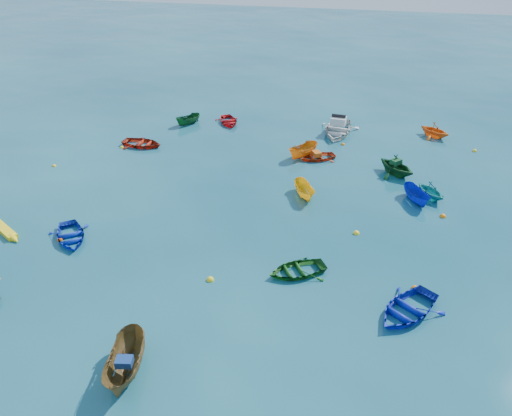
% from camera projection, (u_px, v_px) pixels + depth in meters
% --- Properties ---
extents(ground, '(160.00, 160.00, 0.00)m').
position_uv_depth(ground, '(236.00, 262.00, 26.27)').
color(ground, '#0A3B4F').
rests_on(ground, ground).
extents(dinghy_blue_sw, '(3.71, 3.88, 0.66)m').
position_uv_depth(dinghy_blue_sw, '(71.00, 239.00, 28.09)').
color(dinghy_blue_sw, '#0E2CAF').
rests_on(dinghy_blue_sw, ground).
extents(sampan_brown_mid, '(1.93, 3.67, 1.35)m').
position_uv_depth(sampan_brown_mid, '(128.00, 373.00, 19.96)').
color(sampan_brown_mid, brown).
rests_on(sampan_brown_mid, ground).
extents(dinghy_blue_se, '(4.22, 4.47, 0.75)m').
position_uv_depth(dinghy_blue_se, '(406.00, 313.00, 22.93)').
color(dinghy_blue_se, '#0E23B0').
rests_on(dinghy_blue_se, ground).
extents(sampan_yellow_mid, '(2.02, 2.80, 1.02)m').
position_uv_depth(sampan_yellow_mid, '(304.00, 196.00, 32.29)').
color(sampan_yellow_mid, yellow).
rests_on(sampan_yellow_mid, ground).
extents(dinghy_green_e, '(3.70, 3.40, 0.63)m').
position_uv_depth(dinghy_green_e, '(297.00, 273.00, 25.47)').
color(dinghy_green_e, '#135216').
rests_on(dinghy_green_e, ground).
extents(dinghy_cyan_se, '(2.95, 3.01, 1.20)m').
position_uv_depth(dinghy_cyan_se, '(429.00, 198.00, 32.16)').
color(dinghy_cyan_se, teal).
rests_on(dinghy_cyan_se, ground).
extents(dinghy_red_nw, '(3.39, 2.56, 0.67)m').
position_uv_depth(dinghy_red_nw, '(142.00, 146.00, 39.20)').
color(dinghy_red_nw, '#9C1F0D').
rests_on(dinghy_red_nw, ground).
extents(sampan_orange_n, '(2.51, 2.98, 1.11)m').
position_uv_depth(sampan_orange_n, '(303.00, 157.00, 37.47)').
color(sampan_orange_n, orange).
rests_on(sampan_orange_n, ground).
extents(dinghy_green_n, '(3.85, 3.83, 1.54)m').
position_uv_depth(dinghy_green_n, '(395.00, 174.00, 34.98)').
color(dinghy_green_n, '#0F431C').
rests_on(dinghy_green_n, ground).
extents(dinghy_red_ne, '(3.28, 3.00, 0.56)m').
position_uv_depth(dinghy_red_ne, '(318.00, 159.00, 37.13)').
color(dinghy_red_ne, '#BA320F').
rests_on(dinghy_red_ne, ground).
extents(sampan_blue_far, '(2.03, 2.80, 1.02)m').
position_uv_depth(sampan_blue_far, '(415.00, 201.00, 31.73)').
color(sampan_blue_far, '#0E22B2').
rests_on(sampan_blue_far, ground).
extents(dinghy_red_far, '(3.18, 3.53, 0.60)m').
position_uv_depth(dinghy_red_far, '(229.00, 123.00, 43.35)').
color(dinghy_red_far, red).
rests_on(dinghy_red_far, ground).
extents(dinghy_orange_far, '(3.35, 3.28, 1.34)m').
position_uv_depth(dinghy_orange_far, '(433.00, 137.00, 40.79)').
color(dinghy_orange_far, orange).
rests_on(dinghy_orange_far, ground).
extents(sampan_green_far, '(2.16, 2.52, 0.94)m').
position_uv_depth(sampan_green_far, '(189.00, 124.00, 43.16)').
color(sampan_green_far, '#124D21').
rests_on(sampan_green_far, ground).
extents(kayak_yellow, '(3.41, 2.33, 0.36)m').
position_uv_depth(kayak_yellow, '(3.00, 230.00, 28.88)').
color(kayak_yellow, yellow).
rests_on(kayak_yellow, ground).
extents(motorboat_white, '(3.69, 4.86, 1.55)m').
position_uv_depth(motorboat_white, '(337.00, 133.00, 41.40)').
color(motorboat_white, silver).
rests_on(motorboat_white, ground).
extents(tarp_blue_a, '(0.72, 0.60, 0.31)m').
position_uv_depth(tarp_blue_a, '(124.00, 362.00, 19.41)').
color(tarp_blue_a, navy).
rests_on(tarp_blue_a, sampan_brown_mid).
extents(tarp_green_b, '(0.88, 0.88, 0.34)m').
position_uv_depth(tarp_green_b, '(396.00, 162.00, 34.57)').
color(tarp_green_b, '#124822').
rests_on(tarp_green_b, dinghy_green_n).
extents(tarp_orange_b, '(0.81, 0.87, 0.34)m').
position_uv_depth(tarp_orange_b, '(317.00, 154.00, 36.87)').
color(tarp_orange_b, '#D65A16').
rests_on(tarp_orange_b, dinghy_red_ne).
extents(buoy_ye_a, '(0.38, 0.38, 0.38)m').
position_uv_depth(buoy_ye_a, '(210.00, 280.00, 24.98)').
color(buoy_ye_a, yellow).
rests_on(buoy_ye_a, ground).
extents(buoy_or_b, '(0.37, 0.37, 0.37)m').
position_uv_depth(buoy_or_b, '(415.00, 289.00, 24.40)').
color(buoy_or_b, orange).
rests_on(buoy_or_b, ground).
extents(buoy_ye_b, '(0.29, 0.29, 0.29)m').
position_uv_depth(buoy_ye_b, '(54.00, 166.00, 36.09)').
color(buoy_ye_b, yellow).
rests_on(buoy_ye_b, ground).
extents(buoy_or_c, '(0.35, 0.35, 0.35)m').
position_uv_depth(buoy_or_c, '(60.00, 240.00, 28.03)').
color(buoy_or_c, '#F9590D').
rests_on(buoy_or_c, ground).
extents(buoy_ye_c, '(0.37, 0.37, 0.37)m').
position_uv_depth(buoy_ye_c, '(356.00, 234.00, 28.58)').
color(buoy_ye_c, yellow).
rests_on(buoy_ye_c, ground).
extents(buoy_or_d, '(0.38, 0.38, 0.38)m').
position_uv_depth(buoy_or_d, '(443.00, 217.00, 30.15)').
color(buoy_or_d, orange).
rests_on(buoy_or_d, ground).
extents(buoy_ye_d, '(0.30, 0.30, 0.30)m').
position_uv_depth(buoy_ye_d, '(122.00, 148.00, 38.89)').
color(buoy_ye_d, yellow).
rests_on(buoy_ye_d, ground).
extents(buoy_or_e, '(0.31, 0.31, 0.31)m').
position_uv_depth(buoy_or_e, '(343.00, 145.00, 39.39)').
color(buoy_or_e, orange).
rests_on(buoy_or_e, ground).
extents(buoy_ye_e, '(0.34, 0.34, 0.34)m').
position_uv_depth(buoy_ye_e, '(474.00, 151.00, 38.33)').
color(buoy_ye_e, yellow).
rests_on(buoy_ye_e, ground).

